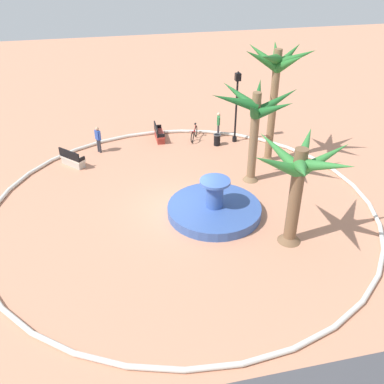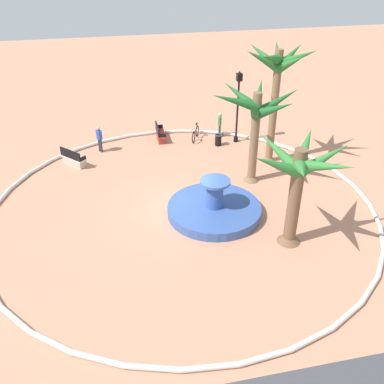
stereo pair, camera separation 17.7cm
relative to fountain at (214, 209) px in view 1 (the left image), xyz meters
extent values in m
plane|color=tan|center=(1.35, -0.81, -0.28)|extent=(80.00, 80.00, 0.00)
torus|color=silver|center=(1.35, -0.81, -0.18)|extent=(18.38, 18.38, 0.20)
cylinder|color=#38569E|center=(0.00, 0.00, -0.06)|extent=(4.41, 4.41, 0.45)
cylinder|color=teal|center=(0.00, 0.00, -0.09)|extent=(3.88, 3.88, 0.34)
cylinder|color=#38569E|center=(0.00, 0.00, 0.80)|extent=(0.79, 0.79, 1.26)
cylinder|color=#3D5FAD|center=(0.00, 0.00, 1.49)|extent=(1.41, 1.41, 0.12)
cylinder|color=brown|center=(-2.75, -2.71, 2.14)|extent=(0.44, 0.44, 4.84)
cone|color=brown|center=(-2.75, -2.71, -0.03)|extent=(0.84, 0.84, 0.50)
cone|color=#1E6028|center=(-1.64, -2.75, 4.21)|extent=(2.42, 0.64, 1.24)
cone|color=#1E6028|center=(-2.26, -1.81, 4.00)|extent=(1.61, 2.31, 1.61)
cone|color=#1E6028|center=(-3.28, -1.82, 4.00)|extent=(1.67, 2.28, 1.61)
cone|color=#1E6028|center=(-3.80, -2.74, 4.03)|extent=(2.35, 0.63, 1.56)
cone|color=#1E6028|center=(-3.20, -3.68, 4.09)|extent=(1.49, 2.39, 1.45)
cone|color=#1E6028|center=(-2.18, -3.64, 4.15)|extent=(1.74, 2.32, 1.35)
cylinder|color=brown|center=(-4.49, -4.68, 2.89)|extent=(0.42, 0.42, 6.35)
cone|color=brown|center=(-4.49, -4.68, -0.03)|extent=(0.79, 0.79, 0.50)
cone|color=#28702D|center=(-3.60, -4.65, 5.60)|extent=(2.06, 0.64, 1.43)
cone|color=#28702D|center=(-3.79, -4.01, 5.80)|extent=(1.90, 1.85, 1.07)
cone|color=#28702D|center=(-4.79, -3.86, 5.57)|extent=(1.22, 2.09, 1.48)
cone|color=#28702D|center=(-5.35, -4.34, 5.68)|extent=(2.13, 1.28, 1.29)
cone|color=#28702D|center=(-5.27, -5.10, 5.59)|extent=(2.06, 1.46, 1.45)
cone|color=#28702D|center=(-4.73, -5.54, 5.60)|extent=(1.10, 2.12, 1.43)
cone|color=#28702D|center=(-3.94, -5.37, 5.59)|extent=(1.71, 1.94, 1.45)
cylinder|color=brown|center=(-2.62, 2.71, 1.91)|extent=(0.53, 0.53, 4.39)
cone|color=brown|center=(-2.62, 2.71, -0.03)|extent=(1.01, 1.01, 0.50)
cone|color=#337F38|center=(-1.62, 2.84, 3.62)|extent=(2.32, 0.85, 1.48)
cone|color=#337F38|center=(-2.22, 3.70, 3.78)|extent=(1.39, 2.35, 1.19)
cone|color=#337F38|center=(-3.23, 3.58, 3.77)|extent=(1.78, 2.21, 1.22)
cone|color=#337F38|center=(-3.62, 2.68, 3.60)|extent=(2.27, 0.61, 1.51)
cone|color=#337F38|center=(-3.24, 1.81, 3.83)|extent=(1.78, 2.22, 1.10)
cone|color=#337F38|center=(-2.11, 1.82, 3.65)|extent=(1.63, 2.25, 1.42)
cube|color=#B73D33|center=(1.19, -8.88, 0.17)|extent=(0.53, 1.61, 0.12)
cube|color=black|center=(1.40, -8.89, 0.47)|extent=(0.11, 1.60, 0.50)
cube|color=#9C342B|center=(1.19, -8.88, -0.09)|extent=(0.49, 1.48, 0.39)
cube|color=black|center=(1.18, -9.63, 0.31)|extent=(0.45, 0.09, 0.24)
cube|color=black|center=(1.21, -8.13, 0.31)|extent=(0.45, 0.09, 0.24)
cube|color=beige|center=(6.53, -6.52, 0.17)|extent=(1.45, 1.52, 0.12)
cube|color=black|center=(6.69, -6.38, 0.47)|extent=(1.13, 1.24, 0.50)
cube|color=#B6ADA0|center=(6.53, -6.52, -0.09)|extent=(1.33, 1.40, 0.39)
cube|color=black|center=(7.04, -7.08, 0.31)|extent=(0.39, 0.36, 0.24)
cube|color=black|center=(6.03, -5.96, 0.31)|extent=(0.39, 0.36, 0.24)
cylinder|color=black|center=(-3.40, -7.62, 1.67)|extent=(0.12, 0.12, 3.91)
cylinder|color=black|center=(-3.40, -7.62, -0.13)|extent=(0.28, 0.28, 0.30)
cube|color=black|center=(-3.40, -7.62, 3.84)|extent=(0.32, 0.32, 0.44)
sphere|color=#F2EDCC|center=(-3.40, -7.62, 3.84)|extent=(0.22, 0.22, 0.22)
cone|color=black|center=(-3.40, -7.62, 4.12)|extent=(0.20, 0.20, 0.18)
cylinder|color=black|center=(-2.16, -7.32, 0.07)|extent=(0.40, 0.40, 0.70)
torus|color=#4C4C51|center=(-2.16, -7.32, 0.42)|extent=(0.46, 0.46, 0.06)
torus|color=black|center=(-0.75, -8.05, 0.08)|extent=(0.37, 0.67, 0.72)
torus|color=black|center=(-1.19, -8.95, 0.08)|extent=(0.37, 0.67, 0.72)
cylinder|color=#B21919|center=(-0.97, -8.50, 0.31)|extent=(0.46, 0.88, 0.05)
cylinder|color=#B21919|center=(-1.12, -8.82, 0.46)|extent=(0.04, 0.04, 0.30)
cube|color=black|center=(-1.12, -8.82, 0.63)|extent=(0.18, 0.22, 0.06)
cylinder|color=#B21919|center=(-0.78, -8.10, 0.44)|extent=(0.41, 0.22, 0.03)
cylinder|color=#33333D|center=(-2.62, -8.68, 0.14)|extent=(0.14, 0.14, 0.84)
cylinder|color=#33333D|center=(-2.57, -8.51, 0.14)|extent=(0.14, 0.14, 0.84)
cube|color=#338C4C|center=(-2.59, -8.60, 0.83)|extent=(0.29, 0.38, 0.56)
sphere|color=beige|center=(-2.59, -8.60, 1.23)|extent=(0.22, 0.22, 0.22)
cylinder|color=#338C4C|center=(-2.66, -8.81, 0.83)|extent=(0.09, 0.09, 0.53)
cylinder|color=#338C4C|center=(-2.53, -8.39, 0.83)|extent=(0.09, 0.09, 0.53)
cylinder|color=#33333D|center=(5.06, -8.02, 0.13)|extent=(0.14, 0.14, 0.83)
cylinder|color=#33333D|center=(4.96, -7.86, 0.13)|extent=(0.14, 0.14, 0.83)
cube|color=#2D4CA5|center=(5.01, -7.94, 0.83)|extent=(0.35, 0.39, 0.56)
sphere|color=tan|center=(5.01, -7.94, 1.23)|extent=(0.22, 0.22, 0.22)
cylinder|color=#2D4CA5|center=(5.13, -8.13, 0.83)|extent=(0.09, 0.09, 0.53)
cylinder|color=#2D4CA5|center=(4.89, -7.75, 0.83)|extent=(0.09, 0.09, 0.53)
camera|label=1|loc=(4.76, 16.40, 11.32)|focal=40.67mm
camera|label=2|loc=(4.59, 16.44, 11.32)|focal=40.67mm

